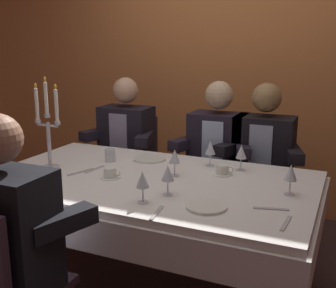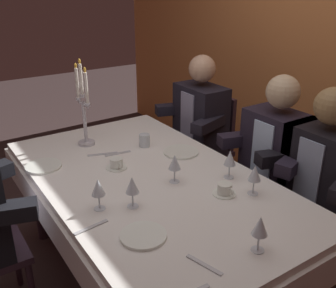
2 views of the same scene
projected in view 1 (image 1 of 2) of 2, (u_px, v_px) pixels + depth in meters
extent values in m
cube|color=#D87F43|center=(231.00, 61.00, 3.80)|extent=(6.00, 0.12, 2.70)
cube|color=white|center=(150.00, 181.00, 2.48)|extent=(1.90, 1.10, 0.04)
cube|color=white|center=(150.00, 198.00, 2.50)|extent=(1.94, 1.14, 0.18)
cylinder|color=#33222D|center=(80.00, 196.00, 3.28)|extent=(0.07, 0.07, 0.70)
cylinder|color=#33222D|center=(300.00, 234.00, 2.62)|extent=(0.07, 0.07, 0.70)
cylinder|color=silver|center=(51.00, 168.00, 2.63)|extent=(0.11, 0.11, 0.02)
cylinder|color=silver|center=(49.00, 144.00, 2.60)|extent=(0.02, 0.02, 0.28)
cylinder|color=silver|center=(47.00, 116.00, 2.56)|extent=(0.04, 0.04, 0.02)
cylinder|color=white|center=(46.00, 98.00, 2.53)|extent=(0.02, 0.02, 0.19)
ellipsoid|color=yellow|center=(45.00, 80.00, 2.50)|extent=(0.02, 0.02, 0.03)
cylinder|color=silver|center=(53.00, 126.00, 2.56)|extent=(0.07, 0.01, 0.01)
cylinder|color=silver|center=(58.00, 123.00, 2.54)|extent=(0.04, 0.04, 0.02)
cylinder|color=white|center=(56.00, 106.00, 2.51)|extent=(0.02, 0.02, 0.19)
ellipsoid|color=yellow|center=(55.00, 87.00, 2.48)|extent=(0.02, 0.02, 0.03)
cylinder|color=silver|center=(43.00, 125.00, 2.59)|extent=(0.07, 0.01, 0.01)
cylinder|color=silver|center=(38.00, 121.00, 2.60)|extent=(0.04, 0.04, 0.02)
cylinder|color=white|center=(37.00, 104.00, 2.57)|extent=(0.02, 0.02, 0.19)
ellipsoid|color=yellow|center=(35.00, 86.00, 2.54)|extent=(0.02, 0.02, 0.03)
cylinder|color=white|center=(149.00, 159.00, 2.85)|extent=(0.23, 0.23, 0.01)
cylinder|color=white|center=(206.00, 206.00, 2.02)|extent=(0.20, 0.20, 0.01)
cylinder|color=white|center=(36.00, 190.00, 2.25)|extent=(0.21, 0.21, 0.01)
cylinder|color=silver|center=(175.00, 175.00, 2.51)|extent=(0.06, 0.06, 0.00)
cylinder|color=silver|center=(175.00, 169.00, 2.50)|extent=(0.01, 0.01, 0.07)
cone|color=silver|center=(175.00, 156.00, 2.48)|extent=(0.07, 0.07, 0.08)
cylinder|color=silver|center=(289.00, 194.00, 2.20)|extent=(0.06, 0.06, 0.00)
cylinder|color=silver|center=(290.00, 187.00, 2.19)|extent=(0.01, 0.01, 0.07)
cone|color=silver|center=(291.00, 172.00, 2.17)|extent=(0.07, 0.07, 0.08)
cylinder|color=maroon|center=(291.00, 177.00, 2.17)|extent=(0.04, 0.04, 0.03)
cylinder|color=silver|center=(240.00, 170.00, 2.61)|extent=(0.06, 0.06, 0.00)
cylinder|color=silver|center=(241.00, 164.00, 2.60)|extent=(0.01, 0.01, 0.07)
cone|color=silver|center=(241.00, 152.00, 2.58)|extent=(0.07, 0.07, 0.08)
cylinder|color=maroon|center=(241.00, 155.00, 2.59)|extent=(0.04, 0.04, 0.03)
cylinder|color=silver|center=(210.00, 165.00, 2.71)|extent=(0.06, 0.06, 0.00)
cylinder|color=silver|center=(210.00, 160.00, 2.70)|extent=(0.01, 0.01, 0.07)
cone|color=silver|center=(210.00, 148.00, 2.68)|extent=(0.07, 0.07, 0.08)
cylinder|color=silver|center=(168.00, 195.00, 2.19)|extent=(0.06, 0.06, 0.00)
cylinder|color=silver|center=(168.00, 187.00, 2.18)|extent=(0.01, 0.01, 0.07)
cone|color=silver|center=(168.00, 173.00, 2.16)|extent=(0.07, 0.07, 0.08)
cylinder|color=maroon|center=(168.00, 177.00, 2.17)|extent=(0.04, 0.04, 0.03)
cylinder|color=silver|center=(143.00, 202.00, 2.09)|extent=(0.06, 0.06, 0.00)
cylinder|color=silver|center=(143.00, 194.00, 2.08)|extent=(0.01, 0.01, 0.07)
cone|color=silver|center=(143.00, 179.00, 2.06)|extent=(0.07, 0.07, 0.08)
cylinder|color=silver|center=(110.00, 155.00, 2.80)|extent=(0.07, 0.07, 0.08)
cylinder|color=white|center=(110.00, 177.00, 2.47)|extent=(0.12, 0.12, 0.01)
cylinder|color=white|center=(110.00, 172.00, 2.46)|extent=(0.08, 0.08, 0.05)
torus|color=white|center=(118.00, 173.00, 2.44)|extent=(0.04, 0.01, 0.04)
cylinder|color=white|center=(222.00, 174.00, 2.53)|extent=(0.12, 0.12, 0.01)
cylinder|color=white|center=(222.00, 169.00, 2.52)|extent=(0.08, 0.08, 0.05)
torus|color=white|center=(230.00, 170.00, 2.50)|extent=(0.04, 0.01, 0.04)
cube|color=#B7B7BC|center=(157.00, 213.00, 1.95)|extent=(0.04, 0.17, 0.01)
cube|color=#B7B7BC|center=(94.00, 169.00, 2.62)|extent=(0.04, 0.17, 0.01)
cube|color=#B7B7BC|center=(81.00, 172.00, 2.57)|extent=(0.08, 0.19, 0.01)
cube|color=#B7B7BC|center=(286.00, 223.00, 1.84)|extent=(0.03, 0.17, 0.01)
cube|color=#B7B7BC|center=(271.00, 209.00, 2.00)|extent=(0.17, 0.06, 0.01)
cylinder|color=#33222D|center=(99.00, 201.00, 3.55)|extent=(0.04, 0.04, 0.42)
cylinder|color=#33222D|center=(137.00, 207.00, 3.41)|extent=(0.04, 0.04, 0.42)
cylinder|color=#33222D|center=(121.00, 188.00, 3.87)|extent=(0.04, 0.04, 0.42)
cylinder|color=#33222D|center=(156.00, 193.00, 3.73)|extent=(0.04, 0.04, 0.42)
cube|color=#33222D|center=(127.00, 172.00, 3.58)|extent=(0.42, 0.42, 0.04)
cube|color=#33222D|center=(137.00, 140.00, 3.70)|extent=(0.38, 0.04, 0.44)
cube|color=black|center=(127.00, 139.00, 3.52)|extent=(0.42, 0.26, 0.54)
cube|color=#9292B1|center=(118.00, 138.00, 3.39)|extent=(0.16, 0.01, 0.40)
sphere|color=#D7A782|center=(126.00, 90.00, 3.42)|extent=(0.21, 0.21, 0.21)
cube|color=black|center=(98.00, 134.00, 3.51)|extent=(0.19, 0.34, 0.08)
cube|color=black|center=(145.00, 139.00, 3.33)|extent=(0.19, 0.34, 0.08)
cube|color=black|center=(6.00, 231.00, 1.79)|extent=(0.42, 0.26, 0.54)
cube|color=#B9AECA|center=(28.00, 213.00, 1.91)|extent=(0.16, 0.01, 0.40)
cube|color=black|center=(62.00, 222.00, 1.79)|extent=(0.19, 0.34, 0.08)
cylinder|color=#33222D|center=(186.00, 216.00, 3.24)|extent=(0.04, 0.04, 0.42)
cylinder|color=#33222D|center=(232.00, 224.00, 3.09)|extent=(0.04, 0.04, 0.42)
cylinder|color=#33222D|center=(202.00, 201.00, 3.55)|extent=(0.04, 0.04, 0.42)
cylinder|color=#33222D|center=(244.00, 207.00, 3.41)|extent=(0.04, 0.04, 0.42)
cube|color=#33222D|center=(217.00, 184.00, 3.27)|extent=(0.42, 0.42, 0.04)
cube|color=#33222D|center=(225.00, 149.00, 3.38)|extent=(0.38, 0.04, 0.44)
cube|color=black|center=(218.00, 148.00, 3.20)|extent=(0.42, 0.26, 0.54)
cube|color=#B2CAEA|center=(212.00, 148.00, 3.07)|extent=(0.16, 0.01, 0.40)
sphere|color=#CFAF87|center=(219.00, 95.00, 3.11)|extent=(0.21, 0.21, 0.21)
cube|color=black|center=(186.00, 143.00, 3.19)|extent=(0.19, 0.34, 0.08)
cube|color=black|center=(243.00, 149.00, 3.02)|extent=(0.19, 0.34, 0.08)
cylinder|color=#33222D|center=(230.00, 224.00, 3.10)|extent=(0.04, 0.04, 0.42)
cylinder|color=#33222D|center=(280.00, 233.00, 2.95)|extent=(0.04, 0.04, 0.42)
cylinder|color=#33222D|center=(243.00, 207.00, 3.42)|extent=(0.04, 0.04, 0.42)
cylinder|color=#33222D|center=(288.00, 214.00, 3.27)|extent=(0.04, 0.04, 0.42)
cube|color=#33222D|center=(262.00, 190.00, 3.13)|extent=(0.42, 0.42, 0.04)
cube|color=#33222D|center=(268.00, 153.00, 3.24)|extent=(0.38, 0.04, 0.44)
cube|color=black|center=(264.00, 153.00, 3.06)|extent=(0.42, 0.26, 0.54)
cube|color=#8D9AB5|center=(260.00, 153.00, 2.94)|extent=(0.16, 0.01, 0.40)
sphere|color=olive|center=(267.00, 98.00, 2.97)|extent=(0.21, 0.21, 0.21)
cube|color=black|center=(231.00, 148.00, 3.05)|extent=(0.19, 0.34, 0.08)
cube|color=black|center=(293.00, 154.00, 2.88)|extent=(0.19, 0.34, 0.08)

